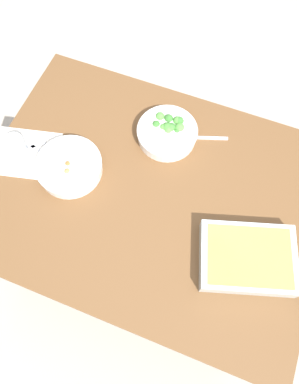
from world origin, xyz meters
TOP-DOWN VIEW (x-y plane):
  - ground_plane at (0.00, 0.00)m, footprint 6.00×6.00m
  - dining_table at (0.00, 0.00)m, footprint 1.20×0.90m
  - placemat at (-0.50, -0.03)m, footprint 0.32×0.26m
  - stew_bowl at (-0.29, -0.02)m, footprint 0.24×0.24m
  - broccoli_bowl at (-0.02, 0.24)m, footprint 0.23×0.23m
  - baking_dish at (0.38, -0.11)m, footprint 0.35×0.30m
  - drink_cup at (-0.50, -0.03)m, footprint 0.07×0.07m
  - spoon_by_stew at (-0.37, -0.01)m, footprint 0.17×0.06m
  - spoon_by_broccoli at (0.09, 0.27)m, footprint 0.17×0.08m
  - spoon_spare at (-0.47, 0.01)m, footprint 0.13×0.14m

SIDE VIEW (x-z plane):
  - ground_plane at x=0.00m, z-range 0.00..0.00m
  - dining_table at x=0.00m, z-range 0.28..1.02m
  - placemat at x=-0.50m, z-range 0.74..0.74m
  - spoon_by_stew at x=-0.37m, z-range 0.74..0.75m
  - spoon_by_broccoli at x=0.09m, z-range 0.74..0.75m
  - spoon_spare at x=-0.47m, z-range 0.74..0.75m
  - broccoli_bowl at x=-0.02m, z-range 0.74..0.80m
  - stew_bowl at x=-0.29m, z-range 0.74..0.80m
  - baking_dish at x=0.38m, z-range 0.74..0.80m
  - drink_cup at x=-0.50m, z-range 0.74..0.82m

